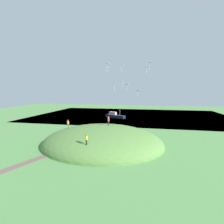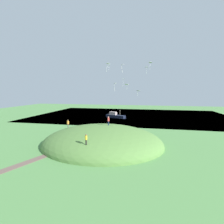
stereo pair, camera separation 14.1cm
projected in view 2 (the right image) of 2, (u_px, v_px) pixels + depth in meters
The scene contains 17 objects.
ground_plane at pixel (123, 131), 44.25m from camera, with size 160.00×160.00×0.00m, color #538948.
lake_water at pixel (132, 116), 72.08m from camera, with size 49.21×80.00×0.40m, color #316580.
grass_hill at pixel (102, 144), 33.38m from camera, with size 20.60×23.94×7.09m, color #547F3D.
dirt_path at pixel (18, 166), 23.51m from camera, with size 11.58×1.41×0.04m, color brown.
boat_on_lake at pixel (115, 116), 65.27m from camera, with size 5.00×8.17×3.43m.
person_on_hilltop at pixel (108, 120), 33.79m from camera, with size 0.48×0.48×1.81m.
person_watching_kites at pixel (68, 123), 34.33m from camera, with size 0.59×0.59×1.75m.
person_near_shore at pixel (86, 138), 25.40m from camera, with size 0.45×0.45×1.67m.
kite_0 at pixel (127, 85), 40.07m from camera, with size 0.88×1.05×1.37m.
kite_1 at pixel (122, 65), 43.19m from camera, with size 0.76×0.79×2.18m.
kite_2 at pixel (147, 67), 40.55m from camera, with size 0.88×0.63×1.61m.
kite_3 at pixel (115, 84), 41.69m from camera, with size 0.82×0.79×1.97m.
kite_4 at pixel (109, 66), 42.41m from camera, with size 0.79×0.64×1.69m.
kite_5 at pixel (150, 63), 45.21m from camera, with size 0.82×0.98×2.08m.
kite_6 at pixel (108, 64), 39.42m from camera, with size 1.28×1.15×2.11m.
kite_7 at pixel (124, 79), 47.48m from camera, with size 1.28×1.03×2.31m.
kite_8 at pixel (138, 91), 38.75m from camera, with size 0.90×1.02×1.38m.
Camera 2 is at (42.95, 6.01, 10.46)m, focal length 26.82 mm.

